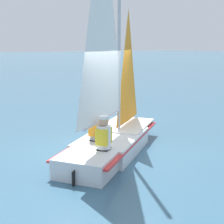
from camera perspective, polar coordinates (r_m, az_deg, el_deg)
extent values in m
plane|color=#38607A|center=(7.91, 0.00, -7.30)|extent=(260.00, 260.00, 0.00)
cube|color=silver|center=(7.84, 0.00, -5.82)|extent=(2.33, 2.55, 0.43)
cube|color=silver|center=(9.26, 3.40, -3.05)|extent=(1.12, 1.17, 0.43)
cube|color=silver|center=(6.49, -4.93, -9.76)|extent=(1.44, 1.39, 0.43)
cube|color=red|center=(7.80, 0.00, -4.87)|extent=(3.32, 3.98, 0.05)
cube|color=silver|center=(8.78, 2.53, -2.31)|extent=(2.02, 2.17, 0.04)
cylinder|color=#B7B7BC|center=(7.95, 1.31, 15.07)|extent=(0.08, 0.08, 5.23)
cylinder|color=#B7B7BC|center=(7.15, -1.54, -1.22)|extent=(1.25, 1.76, 0.07)
pyramid|color=white|center=(6.99, -1.65, 17.40)|extent=(1.17, 1.66, 4.52)
pyramid|color=orange|center=(8.66, 2.94, 8.36)|extent=(0.81, 1.14, 3.08)
cube|color=black|center=(6.08, -7.06, -11.98)|extent=(0.07, 0.08, 0.30)
cube|color=black|center=(7.49, -2.88, -6.58)|extent=(0.36, 0.37, 0.45)
cylinder|color=gray|center=(7.35, -2.92, -3.06)|extent=(0.42, 0.42, 0.50)
cube|color=orange|center=(7.34, -2.92, -2.88)|extent=(0.41, 0.43, 0.35)
sphere|color=brown|center=(7.27, -2.94, -0.41)|extent=(0.22, 0.22, 0.22)
cylinder|color=white|center=(7.25, -2.95, 0.23)|extent=(0.29, 0.29, 0.06)
cube|color=black|center=(6.84, -1.50, -8.40)|extent=(0.36, 0.37, 0.45)
cylinder|color=white|center=(6.69, -1.52, -4.58)|extent=(0.42, 0.42, 0.50)
cube|color=yellow|center=(6.68, -1.52, -4.38)|extent=(0.41, 0.43, 0.35)
sphere|color=tan|center=(6.60, -1.54, -1.68)|extent=(0.22, 0.22, 0.22)
cylinder|color=white|center=(6.58, -1.54, -0.98)|extent=(0.29, 0.29, 0.06)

